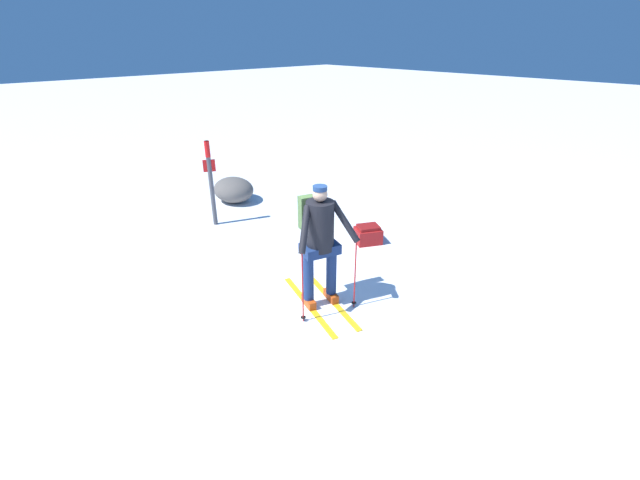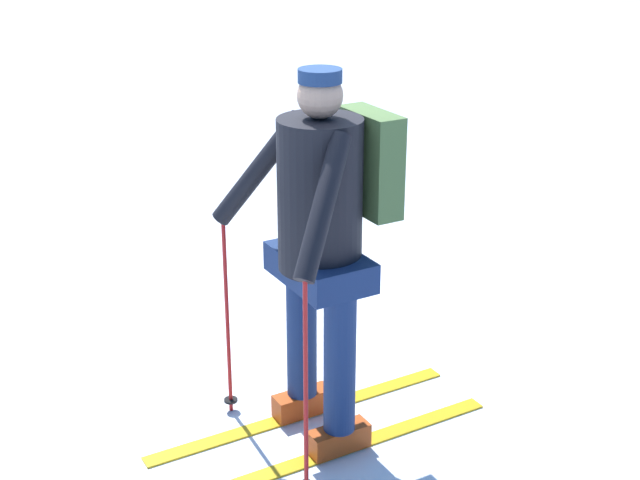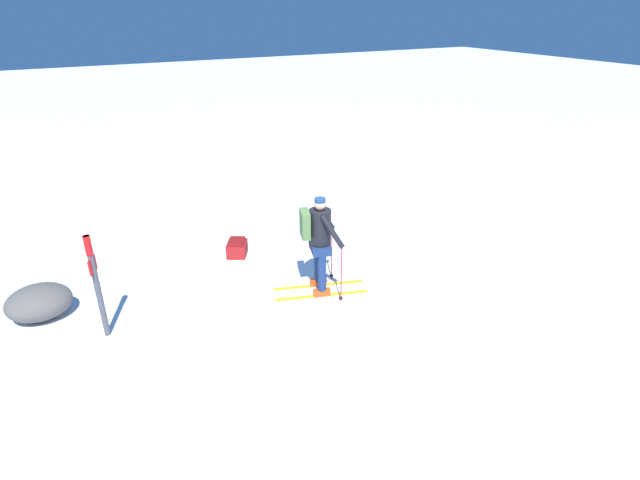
{
  "view_description": "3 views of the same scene",
  "coord_description": "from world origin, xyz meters",
  "px_view_note": "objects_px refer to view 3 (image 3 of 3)",
  "views": [
    {
      "loc": [
        -4.21,
        2.94,
        3.58
      ],
      "look_at": [
        -0.36,
        -0.7,
        1.03
      ],
      "focal_mm": 24.0,
      "sensor_mm": 36.0,
      "label": 1
    },
    {
      "loc": [
        -3.12,
        -3.24,
        2.53
      ],
      "look_at": [
        -0.36,
        -0.7,
        1.03
      ],
      "focal_mm": 50.0,
      "sensor_mm": 36.0,
      "label": 2
    },
    {
      "loc": [
        3.34,
        6.23,
        4.81
      ],
      "look_at": [
        -0.36,
        -0.7,
        1.03
      ],
      "focal_mm": 28.0,
      "sensor_mm": 36.0,
      "label": 3
    }
  ],
  "objects_px": {
    "skier": "(319,238)",
    "trail_marker": "(95,279)",
    "dropped_backpack": "(237,248)",
    "rock_boulder": "(39,302)"
  },
  "relations": [
    {
      "from": "skier",
      "to": "trail_marker",
      "type": "bearing_deg",
      "value": -6.48
    },
    {
      "from": "dropped_backpack",
      "to": "trail_marker",
      "type": "relative_size",
      "value": 0.34
    },
    {
      "from": "skier",
      "to": "dropped_backpack",
      "type": "xyz_separation_m",
      "value": [
        0.84,
        -2.06,
        -0.9
      ]
    },
    {
      "from": "skier",
      "to": "rock_boulder",
      "type": "xyz_separation_m",
      "value": [
        4.5,
        -1.46,
        -0.78
      ]
    },
    {
      "from": "dropped_backpack",
      "to": "skier",
      "type": "bearing_deg",
      "value": 112.18
    },
    {
      "from": "trail_marker",
      "to": "skier",
      "type": "bearing_deg",
      "value": 173.52
    },
    {
      "from": "trail_marker",
      "to": "dropped_backpack",
      "type": "bearing_deg",
      "value": -149.15
    },
    {
      "from": "rock_boulder",
      "to": "skier",
      "type": "bearing_deg",
      "value": 162.03
    },
    {
      "from": "skier",
      "to": "dropped_backpack",
      "type": "height_order",
      "value": "skier"
    },
    {
      "from": "dropped_backpack",
      "to": "trail_marker",
      "type": "distance_m",
      "value": 3.33
    }
  ]
}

